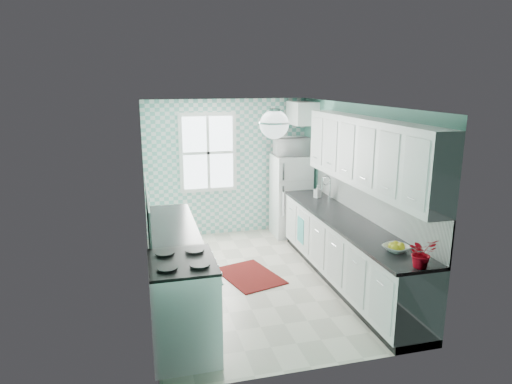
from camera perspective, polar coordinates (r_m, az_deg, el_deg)
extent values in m
cube|color=beige|center=(6.77, 0.12, -10.94)|extent=(3.00, 4.40, 0.02)
cube|color=white|center=(6.15, 0.14, 10.89)|extent=(3.00, 4.40, 0.02)
cube|color=#69B29E|center=(8.45, -3.67, 3.06)|extent=(3.00, 0.02, 2.50)
cube|color=#69B29E|center=(4.34, 7.59, -7.59)|extent=(3.00, 0.02, 2.50)
cube|color=#69B29E|center=(6.15, -13.62, -1.41)|extent=(0.02, 4.40, 2.50)
cube|color=#69B29E|center=(6.87, 12.40, 0.25)|extent=(0.02, 4.40, 2.50)
cube|color=#71BBAD|center=(8.43, -3.64, 3.04)|extent=(3.00, 0.01, 2.50)
cube|color=white|center=(8.30, -6.02, 4.92)|extent=(1.04, 0.05, 1.44)
cube|color=white|center=(8.28, -6.00, 4.90)|extent=(0.90, 0.02, 1.30)
cube|color=white|center=(6.53, 13.77, -1.03)|extent=(0.02, 3.60, 0.51)
cube|color=white|center=(6.09, -13.36, -2.08)|extent=(0.02, 2.15, 0.51)
cube|color=white|center=(6.15, 13.76, 4.77)|extent=(0.33, 3.20, 0.90)
cube|color=white|center=(8.30, 5.71, 9.79)|extent=(0.40, 0.74, 0.40)
cylinder|color=silver|center=(5.39, 2.32, 10.14)|extent=(0.14, 0.14, 0.04)
cylinder|color=silver|center=(5.39, 2.32, 9.39)|extent=(0.02, 0.02, 0.12)
sphere|color=white|center=(5.40, 2.31, 8.44)|extent=(0.34, 0.34, 0.34)
cube|color=white|center=(6.63, 11.19, -7.44)|extent=(0.60, 3.60, 0.90)
cube|color=black|center=(6.47, 11.26, -3.57)|extent=(0.63, 3.60, 0.04)
cube|color=white|center=(6.34, -10.36, -8.41)|extent=(0.60, 2.15, 0.90)
cube|color=black|center=(6.18, -10.41, -4.36)|extent=(0.63, 2.15, 0.04)
cube|color=white|center=(8.44, 4.35, -0.44)|extent=(0.65, 0.62, 1.50)
cube|color=silver|center=(8.08, 5.10, 1.40)|extent=(0.64, 0.01, 0.02)
cube|color=silver|center=(7.94, 3.43, 2.54)|extent=(0.03, 0.03, 0.30)
cube|color=silver|center=(8.06, 3.37, -1.12)|extent=(0.03, 0.03, 0.54)
cube|color=white|center=(4.97, -9.03, -14.00)|extent=(0.67, 0.85, 1.01)
cube|color=black|center=(4.75, -9.26, -8.59)|extent=(0.67, 0.85, 0.03)
cube|color=black|center=(4.98, -5.05, -13.01)|extent=(0.01, 0.56, 0.34)
cube|color=silver|center=(7.40, 7.87, -1.23)|extent=(0.52, 0.43, 0.12)
cylinder|color=silver|center=(7.42, 9.25, 0.36)|extent=(0.02, 0.02, 0.30)
torus|color=silver|center=(7.35, 8.79, 1.77)|extent=(0.16, 0.02, 0.16)
cube|color=maroon|center=(6.86, -0.78, -10.42)|extent=(0.96, 1.17, 0.02)
cube|color=teal|center=(7.38, 5.61, -4.76)|extent=(0.10, 0.27, 0.41)
imported|color=white|center=(5.43, 17.15, -6.75)|extent=(0.36, 0.36, 0.07)
imported|color=#A50A23|center=(5.03, 20.01, -7.15)|extent=(0.30, 0.27, 0.32)
imported|color=#A7C5CC|center=(7.56, 7.71, 0.08)|extent=(0.12, 0.12, 0.21)
imported|color=white|center=(8.26, 4.46, 5.71)|extent=(0.61, 0.42, 0.33)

